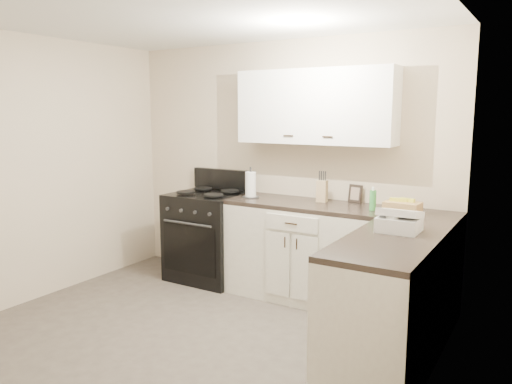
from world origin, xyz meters
The scene contains 20 objects.
floor centered at (0.00, 0.00, 0.00)m, with size 3.60×3.60×0.00m, color #473F38.
ceiling centered at (0.00, 0.00, 2.50)m, with size 3.60×3.60×0.00m, color white.
wall_back centered at (0.00, 1.80, 1.25)m, with size 3.60×3.60×0.00m, color beige.
wall_right centered at (1.80, 0.00, 1.25)m, with size 3.60×3.60×0.00m, color beige.
wall_left centered at (-1.80, 0.00, 1.25)m, with size 3.60×3.60×0.00m, color beige.
base_cabinets_back centered at (0.43, 1.50, 0.45)m, with size 1.55×0.60×0.90m, color silver.
base_cabinets_right centered at (1.50, 0.85, 0.45)m, with size 0.60×1.90×0.90m, color silver.
countertop_back centered at (0.43, 1.50, 0.92)m, with size 1.55×0.60×0.04m, color black.
countertop_right centered at (1.50, 0.85, 0.92)m, with size 0.60×1.90×0.04m, color black.
upper_cabinets centered at (0.43, 1.65, 1.84)m, with size 1.55×0.30×0.70m, color white.
stove centered at (-0.72, 1.48, 0.46)m, with size 0.78×0.67×0.94m, color black.
knife_block centered at (0.53, 1.62, 1.04)m, with size 0.09×0.08×0.21m, color tan.
paper_towel centered at (-0.19, 1.48, 1.07)m, with size 0.11×0.11×0.26m, color white.
soap_bottle centered at (1.07, 1.48, 1.03)m, with size 0.06×0.06×0.18m, color green.
picture_frame centered at (0.81, 1.76, 1.03)m, with size 0.14×0.02×0.17m, color black.
wicker_basket centered at (1.33, 1.48, 0.99)m, with size 0.29×0.19×0.10m, color tan.
countertop_grill centered at (1.49, 0.81, 0.99)m, with size 0.29×0.27×0.11m, color white.
glass_jar centered at (1.45, 0.75, 1.02)m, with size 0.09×0.09×0.16m, color silver.
oven_mitt_near centered at (1.18, 0.37, 0.47)m, with size 0.02×0.14×0.25m, color black.
oven_mitt_far centered at (1.18, 0.64, 0.52)m, with size 0.02×0.16×0.28m, color black.
Camera 1 is at (2.43, -2.73, 1.80)m, focal length 35.00 mm.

